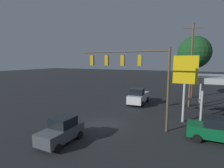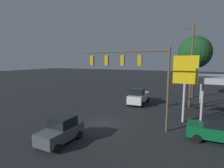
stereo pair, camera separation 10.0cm
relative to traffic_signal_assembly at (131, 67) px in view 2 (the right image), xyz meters
The scene contains 8 objects.
ground_plane 6.28m from the traffic_signal_assembly, 19.24° to the left, with size 200.00×200.00×0.00m, color black.
traffic_signal_assembly is the anchor object (origin of this frame).
utility_pole 11.22m from the traffic_signal_assembly, 116.47° to the right, with size 2.40×0.26×11.16m.
price_sign 5.71m from the traffic_signal_assembly, 144.69° to the right, with size 2.34×0.27×6.81m.
hatchback_crossing 8.24m from the traffic_signal_assembly, 57.83° to the left, with size 2.03×3.84×1.97m.
pickup_parked 9.88m from the traffic_signal_assembly, 78.31° to the right, with size 2.41×5.27×2.40m.
sedan_waiting 8.75m from the traffic_signal_assembly, behind, with size 4.42×2.11×1.93m.
street_tree 17.73m from the traffic_signal_assembly, 107.35° to the right, with size 5.34×5.34×10.35m.
Camera 2 is at (-8.02, 14.76, 6.30)m, focal length 28.00 mm.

